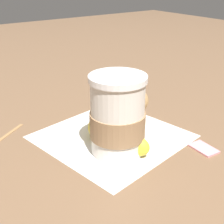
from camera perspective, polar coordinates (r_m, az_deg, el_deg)
The scene contains 7 objects.
ground_plane at distance 0.62m, azimuth -0.00°, elevation -4.54°, with size 3.00×3.00×0.00m, color brown.
paper_napkin at distance 0.62m, azimuth -0.00°, elevation -4.48°, with size 0.25×0.25×0.00m, color white.
coffee_cup at distance 0.54m, azimuth 1.02°, elevation -0.99°, with size 0.10×0.10×0.14m.
muffin at distance 0.62m, azimuth 2.34°, elevation 1.00°, with size 0.09×0.09×0.09m.
banana at distance 0.59m, azimuth -0.62°, elevation -3.55°, with size 0.19×0.09×0.04m.
sugar_packet at distance 0.60m, azimuth 16.43°, elevation -6.27°, with size 0.05×0.03×0.01m, color pink.
wooden_stirrer at distance 0.65m, azimuth -18.96°, elevation -4.17°, with size 0.11×0.01×0.00m, color #9E7547.
Camera 1 is at (-0.44, 0.31, 0.30)m, focal length 50.00 mm.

